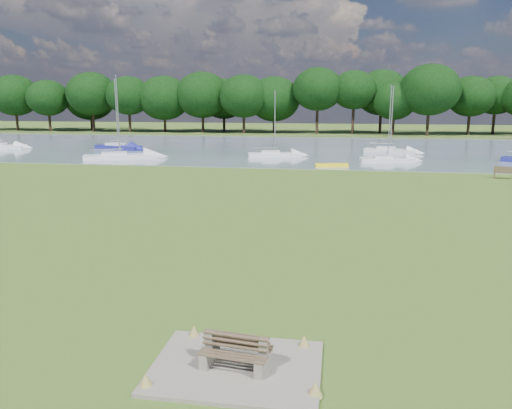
% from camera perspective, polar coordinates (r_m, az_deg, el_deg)
% --- Properties ---
extents(ground, '(220.00, 220.00, 0.00)m').
position_cam_1_polar(ground, '(26.07, 3.91, -2.72)').
color(ground, olive).
extents(river, '(220.00, 40.00, 0.10)m').
position_cam_1_polar(river, '(67.47, 7.35, 6.32)').
color(river, slate).
rests_on(river, ground).
extents(far_bank, '(220.00, 20.00, 0.40)m').
position_cam_1_polar(far_bank, '(97.36, 8.02, 8.04)').
color(far_bank, '#4C6626').
rests_on(far_bank, ground).
extents(concrete_pad, '(4.20, 3.20, 0.10)m').
position_cam_1_polar(concrete_pad, '(13.12, -2.26, -18.09)').
color(concrete_pad, gray).
rests_on(concrete_pad, ground).
extents(bench_pair, '(1.80, 1.19, 0.91)m').
position_cam_1_polar(bench_pair, '(12.91, -2.28, -16.48)').
color(bench_pair, gray).
rests_on(bench_pair, concrete_pad).
extents(riverbank_bench, '(1.78, 0.89, 1.05)m').
position_cam_1_polar(riverbank_bench, '(46.70, 26.53, 3.27)').
color(riverbank_bench, brown).
rests_on(riverbank_bench, ground).
extents(kayak, '(3.30, 1.42, 0.32)m').
position_cam_1_polar(kayak, '(49.53, 8.65, 4.47)').
color(kayak, yellow).
rests_on(kayak, river).
extents(tree_line, '(153.84, 9.94, 12.03)m').
position_cam_1_polar(tree_line, '(93.18, 11.89, 12.11)').
color(tree_line, black).
rests_on(tree_line, far_bank).
extents(sailboat_0, '(5.71, 2.29, 7.88)m').
position_cam_1_polar(sailboat_0, '(54.25, 14.73, 5.13)').
color(sailboat_0, silver).
rests_on(sailboat_0, river).
extents(sailboat_2, '(6.19, 3.02, 7.43)m').
position_cam_1_polar(sailboat_2, '(57.18, 2.07, 5.88)').
color(sailboat_2, silver).
rests_on(sailboat_2, river).
extents(sailboat_3, '(6.77, 3.58, 9.05)m').
position_cam_1_polar(sailboat_3, '(68.26, -15.52, 6.51)').
color(sailboat_3, navy).
rests_on(sailboat_3, river).
extents(sailboat_4, '(7.97, 5.12, 9.03)m').
position_cam_1_polar(sailboat_4, '(57.13, -15.34, 5.48)').
color(sailboat_4, silver).
rests_on(sailboat_4, river).
extents(sailboat_7, '(6.34, 3.21, 8.06)m').
position_cam_1_polar(sailboat_7, '(63.10, 15.01, 6.11)').
color(sailboat_7, silver).
rests_on(sailboat_7, river).
extents(sailboat_8, '(6.57, 2.77, 7.89)m').
position_cam_1_polar(sailboat_8, '(74.70, -27.23, 6.03)').
color(sailboat_8, silver).
rests_on(sailboat_8, river).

